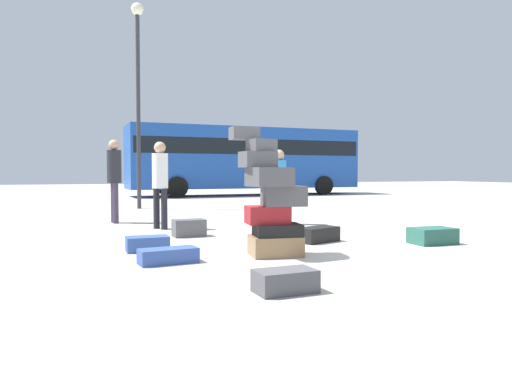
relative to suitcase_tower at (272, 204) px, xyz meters
name	(u,v)px	position (x,y,z in m)	size (l,w,h in m)	color
ground_plane	(287,253)	(0.25, 0.09, -0.67)	(80.00, 80.00, 0.00)	#ADA89E
suitcase_tower	(272,204)	(0.00, 0.00, 0.00)	(0.95, 0.73, 1.67)	olive
suitcase_navy_white_trunk	(168,256)	(-1.34, -0.05, -0.58)	(0.68, 0.30, 0.18)	#334F99
suitcase_navy_left_side	(147,244)	(-1.46, 0.93, -0.57)	(0.57, 0.32, 0.20)	#334F99
suitcase_teal_right_side	(432,236)	(2.67, 0.10, -0.54)	(0.64, 0.42, 0.24)	#26594C
suitcase_charcoal_foreground_far	(189,228)	(-0.61, 2.19, -0.52)	(0.53, 0.33, 0.29)	#4C4C51
suitcase_black_foreground_near	(318,235)	(1.14, 0.87, -0.55)	(0.66, 0.33, 0.23)	black
suitcase_charcoal_behind_tower	(285,281)	(-0.59, -1.78, -0.56)	(0.55, 0.32, 0.21)	#4C4C51
person_bearded_onlooker	(114,173)	(-1.64, 4.86, 0.39)	(0.30, 0.34, 1.77)	#3F334C
person_tourist_with_camera	(160,177)	(-0.89, 3.41, 0.32)	(0.30, 0.31, 1.66)	black
person_passerby_in_red	(279,180)	(1.55, 3.40, 0.26)	(0.30, 0.30, 1.55)	brown
parked_bus	(245,156)	(5.05, 15.71, 1.17)	(11.03, 2.98, 3.15)	#1E4CA5
lamp_post	(138,75)	(-0.69, 8.77, 3.28)	(0.36, 0.36, 6.04)	#333338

